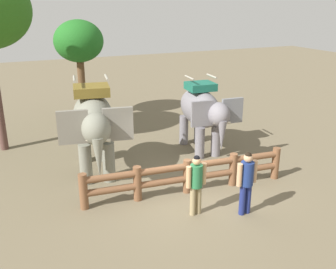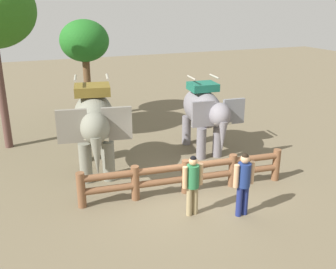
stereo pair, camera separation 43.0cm
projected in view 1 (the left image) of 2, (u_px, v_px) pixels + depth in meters
name	position (u px, v px, depth m)	size (l,w,h in m)	color
ground_plane	(191.00, 196.00, 11.44)	(60.00, 60.00, 0.00)	brown
log_fence	(187.00, 174.00, 11.47)	(6.34, 0.84, 1.05)	brown
elephant_near_left	(94.00, 122.00, 12.32)	(2.26, 3.83, 3.22)	gray
elephant_center	(202.00, 111.00, 14.27)	(1.92, 3.38, 2.88)	slate
tourist_woman_in_black	(247.00, 179.00, 10.16)	(0.63, 0.37, 1.80)	navy
tourist_man_in_blue	(196.00, 181.00, 10.16)	(0.61, 0.36, 1.72)	#9C895F
tree_back_center	(79.00, 43.00, 17.64)	(2.27, 2.27, 4.69)	brown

